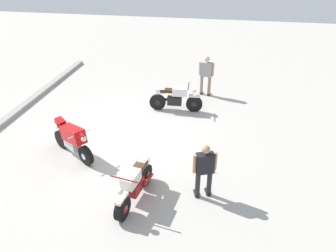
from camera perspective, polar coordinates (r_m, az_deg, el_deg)
ground_plane at (r=10.88m, az=-8.41°, el=-2.15°), size 40.00×40.00×0.00m
curb_edge at (r=12.96m, az=-28.15°, el=0.32°), size 14.00×0.30×0.15m
motorcycle_silver_cruiser at (r=12.32m, az=1.38°, el=5.04°), size 0.70×2.09×1.09m
motorcycle_red_sportbike at (r=10.05m, az=-16.94°, el=-2.24°), size 1.24×1.73×1.14m
motorcycle_cream_vintage at (r=8.13m, az=-6.09°, el=-10.53°), size 1.95×0.78×1.07m
person_in_gray_shirt at (r=13.61m, az=6.93°, el=9.50°), size 0.35×0.67×1.73m
person_in_black_shirt at (r=7.99m, az=6.64°, el=-7.71°), size 0.43×0.61×1.58m
traffic_cone at (r=9.29m, az=5.89°, el=-6.33°), size 0.36×0.36×0.53m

